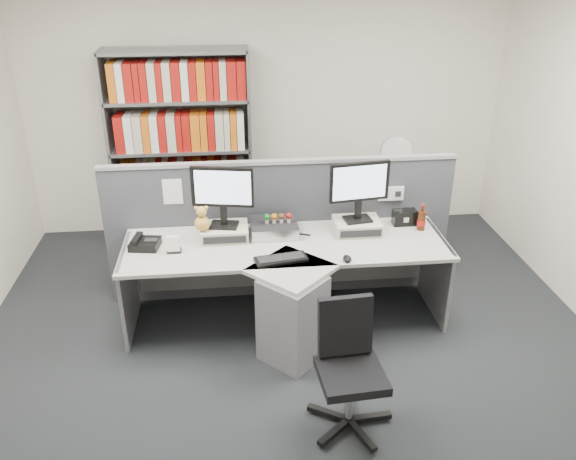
{
  "coord_description": "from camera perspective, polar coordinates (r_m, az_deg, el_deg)",
  "views": [
    {
      "loc": [
        -0.41,
        -3.34,
        2.86
      ],
      "look_at": [
        0.0,
        0.65,
        0.92
      ],
      "focal_mm": 36.52,
      "sensor_mm": 36.0,
      "label": 1
    }
  ],
  "objects": [
    {
      "name": "ground",
      "position": [
        4.42,
        0.9,
        -14.55
      ],
      "size": [
        5.5,
        5.5,
        0.0
      ],
      "primitive_type": "plane",
      "color": "#262A2D",
      "rests_on": "ground"
    },
    {
      "name": "mouse",
      "position": [
        4.45,
        5.78,
        -2.78
      ],
      "size": [
        0.06,
        0.1,
        0.04
      ],
      "primitive_type": "ellipsoid",
      "color": "black",
      "rests_on": "desk"
    },
    {
      "name": "monitor_riser_left",
      "position": [
        4.8,
        -6.19,
        -0.18
      ],
      "size": [
        0.38,
        0.31,
        0.1
      ],
      "color": "beige",
      "rests_on": "desk"
    },
    {
      "name": "speaker",
      "position": [
        5.09,
        11.27,
        1.23
      ],
      "size": [
        0.2,
        0.11,
        0.13
      ],
      "primitive_type": "cube",
      "color": "black",
      "rests_on": "desk"
    },
    {
      "name": "desk_fan",
      "position": [
        5.87,
        10.43,
        7.12
      ],
      "size": [
        0.3,
        0.18,
        0.51
      ],
      "color": "white",
      "rests_on": "filing_cabinet"
    },
    {
      "name": "shelving_unit",
      "position": [
        6.1,
        -10.29,
        7.42
      ],
      "size": [
        1.41,
        0.4,
        2.0
      ],
      "color": "slate",
      "rests_on": "ground"
    },
    {
      "name": "figurines",
      "position": [
        4.79,
        -1.0,
        1.26
      ],
      "size": [
        0.23,
        0.05,
        0.09
      ],
      "color": "beige",
      "rests_on": "desktop_pc"
    },
    {
      "name": "office_chair",
      "position": [
        3.87,
        5.93,
        -12.75
      ],
      "size": [
        0.55,
        0.57,
        0.86
      ],
      "color": "silver",
      "rests_on": "ground"
    },
    {
      "name": "monitor_right",
      "position": [
        4.77,
        6.96,
        4.23
      ],
      "size": [
        0.5,
        0.19,
        0.51
      ],
      "color": "black",
      "rests_on": "monitor_riser_right"
    },
    {
      "name": "filing_cabinet",
      "position": [
        6.11,
        9.94,
        1.17
      ],
      "size": [
        0.45,
        0.61,
        0.7
      ],
      "color": "slate",
      "rests_on": "ground"
    },
    {
      "name": "room_shell",
      "position": [
        3.53,
        1.1,
        8.17
      ],
      "size": [
        5.04,
        5.54,
        2.72
      ],
      "color": "white",
      "rests_on": "ground"
    },
    {
      "name": "monitor_riser_right",
      "position": [
        4.91,
        6.75,
        0.4
      ],
      "size": [
        0.38,
        0.31,
        0.1
      ],
      "color": "beige",
      "rests_on": "desk"
    },
    {
      "name": "keyboard",
      "position": [
        4.44,
        -0.69,
        -2.83
      ],
      "size": [
        0.42,
        0.22,
        0.03
      ],
      "color": "black",
      "rests_on": "desk"
    },
    {
      "name": "desk_calendar",
      "position": [
        4.62,
        -11.07,
        -1.5
      ],
      "size": [
        0.11,
        0.08,
        0.13
      ],
      "color": "black",
      "rests_on": "desk"
    },
    {
      "name": "cola_bottle",
      "position": [
        5.01,
        12.87,
        0.93
      ],
      "size": [
        0.07,
        0.07,
        0.23
      ],
      "color": "#3F190A",
      "rests_on": "desk"
    },
    {
      "name": "monitor_left",
      "position": [
        4.66,
        -6.39,
        3.73
      ],
      "size": [
        0.49,
        0.2,
        0.51
      ],
      "color": "black",
      "rests_on": "monitor_riser_left"
    },
    {
      "name": "desktop_pc",
      "position": [
        4.84,
        -1.36,
        0.23
      ],
      "size": [
        0.38,
        0.34,
        0.1
      ],
      "color": "black",
      "rests_on": "desk"
    },
    {
      "name": "desk",
      "position": [
        4.63,
        0.07,
        -5.47
      ],
      "size": [
        2.6,
        1.2,
        0.72
      ],
      "color": "#B3B4AD",
      "rests_on": "ground"
    },
    {
      "name": "desk_phone",
      "position": [
        4.75,
        -13.82,
        -1.27
      ],
      "size": [
        0.25,
        0.23,
        0.1
      ],
      "color": "black",
      "rests_on": "desk"
    },
    {
      "name": "partition",
      "position": [
        5.11,
        -0.64,
        0.18
      ],
      "size": [
        3.0,
        0.08,
        1.27
      ],
      "color": "#42444B",
      "rests_on": "ground"
    },
    {
      "name": "plush_toy",
      "position": [
        4.69,
        -8.38,
        0.95
      ],
      "size": [
        0.12,
        0.12,
        0.21
      ],
      "color": "gold",
      "rests_on": "monitor_riser_left"
    }
  ]
}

